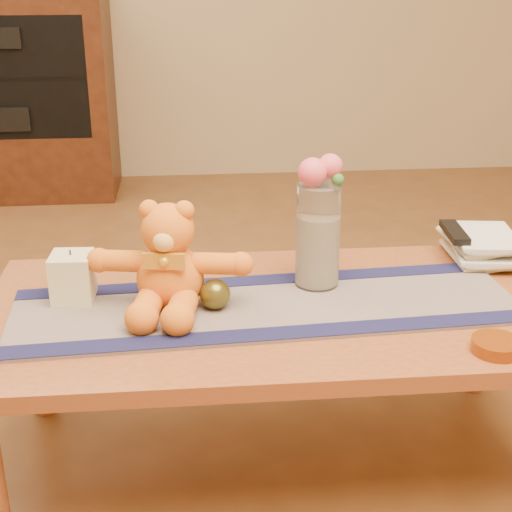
{
  "coord_description": "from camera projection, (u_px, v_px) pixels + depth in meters",
  "views": [
    {
      "loc": [
        -0.2,
        -1.59,
        1.23
      ],
      "look_at": [
        -0.05,
        0.0,
        0.58
      ],
      "focal_mm": 51.93,
      "sensor_mm": 36.0,
      "label": 1
    }
  ],
  "objects": [
    {
      "name": "floor",
      "position": [
        275.0,
        459.0,
        1.95
      ],
      "size": [
        5.5,
        5.5,
        0.0
      ],
      "primitive_type": "plane",
      "color": "brown",
      "rests_on": "ground"
    },
    {
      "name": "coffee_table_top",
      "position": [
        277.0,
        313.0,
        1.78
      ],
      "size": [
        1.4,
        0.7,
        0.04
      ],
      "primitive_type": "cube",
      "color": "brown",
      "rests_on": "floor"
    },
    {
      "name": "table_leg_bl",
      "position": [
        38.0,
        348.0,
        2.08
      ],
      "size": [
        0.07,
        0.07,
        0.41
      ],
      "primitive_type": "cylinder",
      "color": "brown",
      "rests_on": "floor"
    },
    {
      "name": "table_leg_br",
      "position": [
        478.0,
        328.0,
        2.19
      ],
      "size": [
        0.07,
        0.07,
        0.41
      ],
      "primitive_type": "cylinder",
      "color": "brown",
      "rests_on": "floor"
    },
    {
      "name": "persian_runner",
      "position": [
        267.0,
        307.0,
        1.76
      ],
      "size": [
        1.22,
        0.42,
        0.01
      ],
      "primitive_type": "cube",
      "rotation": [
        0.0,
        0.0,
        0.06
      ],
      "color": "#181B43",
      "rests_on": "coffee_table_top"
    },
    {
      "name": "runner_border_near",
      "position": [
        278.0,
        333.0,
        1.63
      ],
      "size": [
        1.2,
        0.13,
        0.0
      ],
      "primitive_type": "cube",
      "rotation": [
        0.0,
        0.0,
        0.06
      ],
      "color": "#14153E",
      "rests_on": "persian_runner"
    },
    {
      "name": "runner_border_far",
      "position": [
        258.0,
        280.0,
        1.89
      ],
      "size": [
        1.2,
        0.13,
        0.0
      ],
      "primitive_type": "cube",
      "rotation": [
        0.0,
        0.0,
        0.06
      ],
      "color": "#14153E",
      "rests_on": "persian_runner"
    },
    {
      "name": "teddy_bear",
      "position": [
        169.0,
        256.0,
        1.72
      ],
      "size": [
        0.41,
        0.35,
        0.24
      ],
      "primitive_type": null,
      "rotation": [
        0.0,
        0.0,
        -0.17
      ],
      "color": "orange",
      "rests_on": "persian_runner"
    },
    {
      "name": "pillar_candle",
      "position": [
        73.0,
        277.0,
        1.77
      ],
      "size": [
        0.1,
        0.1,
        0.12
      ],
      "primitive_type": "cube",
      "rotation": [
        0.0,
        0.0,
        -0.05
      ],
      "color": "beige",
      "rests_on": "persian_runner"
    },
    {
      "name": "candle_wick",
      "position": [
        70.0,
        252.0,
        1.75
      ],
      "size": [
        0.0,
        0.0,
        0.01
      ],
      "primitive_type": "cylinder",
      "rotation": [
        0.0,
        0.0,
        -0.05
      ],
      "color": "black",
      "rests_on": "pillar_candle"
    },
    {
      "name": "glass_vase",
      "position": [
        318.0,
        236.0,
        1.83
      ],
      "size": [
        0.11,
        0.11,
        0.26
      ],
      "primitive_type": "cylinder",
      "color": "silver",
      "rests_on": "persian_runner"
    },
    {
      "name": "potpourri_fill",
      "position": [
        317.0,
        250.0,
        1.84
      ],
      "size": [
        0.09,
        0.09,
        0.18
      ],
      "primitive_type": "cylinder",
      "color": "beige",
      "rests_on": "glass_vase"
    },
    {
      "name": "rose_left",
      "position": [
        313.0,
        172.0,
        1.75
      ],
      "size": [
        0.07,
        0.07,
        0.07
      ],
      "primitive_type": "sphere",
      "color": "#EA5265",
      "rests_on": "glass_vase"
    },
    {
      "name": "rose_right",
      "position": [
        330.0,
        166.0,
        1.77
      ],
      "size": [
        0.06,
        0.06,
        0.06
      ],
      "primitive_type": "sphere",
      "color": "#EA5265",
      "rests_on": "glass_vase"
    },
    {
      "name": "blue_flower_back",
      "position": [
        322.0,
        170.0,
        1.8
      ],
      "size": [
        0.04,
        0.04,
        0.04
      ],
      "primitive_type": "sphere",
      "color": "#535FB4",
      "rests_on": "glass_vase"
    },
    {
      "name": "blue_flower_side",
      "position": [
        306.0,
        175.0,
        1.79
      ],
      "size": [
        0.04,
        0.04,
        0.04
      ],
      "primitive_type": "sphere",
      "color": "#535FB4",
      "rests_on": "glass_vase"
    },
    {
      "name": "leaf_sprig",
      "position": [
        338.0,
        180.0,
        1.76
      ],
      "size": [
        0.03,
        0.03,
        0.03
      ],
      "primitive_type": "sphere",
      "color": "#33662D",
      "rests_on": "glass_vase"
    },
    {
      "name": "bronze_ball",
      "position": [
        215.0,
        294.0,
        1.73
      ],
      "size": [
        0.09,
        0.09,
        0.07
      ],
      "primitive_type": "sphere",
      "rotation": [
        0.0,
        0.0,
        0.25
      ],
      "color": "#4C4819",
      "rests_on": "persian_runner"
    },
    {
      "name": "book_bottom",
      "position": [
        451.0,
        256.0,
        2.04
      ],
      "size": [
        0.17,
        0.23,
        0.02
      ],
      "primitive_type": "imported",
      "rotation": [
        0.0,
        0.0,
        -0.02
      ],
      "color": "beige",
      "rests_on": "coffee_table_top"
    },
    {
      "name": "book_lower",
      "position": [
        454.0,
        250.0,
        2.03
      ],
      "size": [
        0.2,
        0.25,
        0.02
      ],
      "primitive_type": "imported",
      "rotation": [
        0.0,
        0.0,
        -0.16
      ],
      "color": "beige",
      "rests_on": "book_bottom"
    },
    {
      "name": "book_upper",
      "position": [
        450.0,
        243.0,
        2.03
      ],
      "size": [
        0.17,
        0.23,
        0.02
      ],
      "primitive_type": "imported",
      "rotation": [
        0.0,
        0.0,
        0.03
      ],
      "color": "beige",
      "rests_on": "book_lower"
    },
    {
      "name": "book_top",
      "position": [
        455.0,
        237.0,
        2.02
      ],
      "size": [
        0.19,
        0.24,
        0.02
      ],
      "primitive_type": "imported",
      "rotation": [
        0.0,
        0.0,
        -0.13
      ],
      "color": "beige",
      "rests_on": "book_upper"
    },
    {
      "name": "tv_remote",
      "position": [
        455.0,
        232.0,
        2.0
      ],
      "size": [
        0.06,
        0.16,
        0.02
      ],
      "primitive_type": "cube",
      "rotation": [
        0.0,
        0.0,
        -0.08
      ],
      "color": "black",
      "rests_on": "book_top"
    },
    {
      "name": "amber_dish",
      "position": [
        496.0,
        346.0,
        1.56
      ],
      "size": [
        0.13,
        0.13,
        0.03
      ],
      "primitive_type": "cylinder",
      "rotation": [
        0.0,
        0.0,
        -0.24
      ],
      "color": "#BF5914",
      "rests_on": "coffee_table_top"
    }
  ]
}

